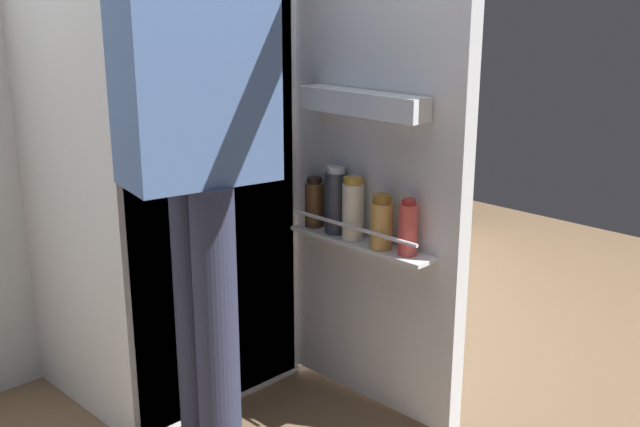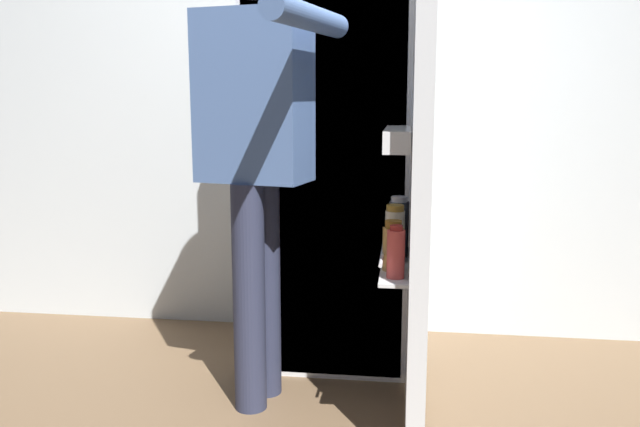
{
  "view_description": "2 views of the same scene",
  "coord_description": "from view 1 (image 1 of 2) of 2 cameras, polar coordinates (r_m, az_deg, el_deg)",
  "views": [
    {
      "loc": [
        -1.4,
        -1.6,
        1.35
      ],
      "look_at": [
        0.06,
        -0.14,
        0.74
      ],
      "focal_mm": 43.01,
      "sensor_mm": 36.0,
      "label": 1
    },
    {
      "loc": [
        0.33,
        -2.3,
        1.16
      ],
      "look_at": [
        0.03,
        -0.05,
        0.76
      ],
      "focal_mm": 36.64,
      "sensor_mm": 36.0,
      "label": 2
    }
  ],
  "objects": [
    {
      "name": "refrigerator",
      "position": [
        2.59,
        -10.59,
        4.44
      ],
      "size": [
        0.75,
        1.29,
        1.65
      ],
      "color": "silver",
      "rests_on": "ground_plane"
    },
    {
      "name": "person",
      "position": [
        2.03,
        -8.88,
        7.18
      ],
      "size": [
        0.55,
        0.77,
        1.72
      ],
      "color": "#2D334C",
      "rests_on": "ground_plane"
    }
  ]
}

